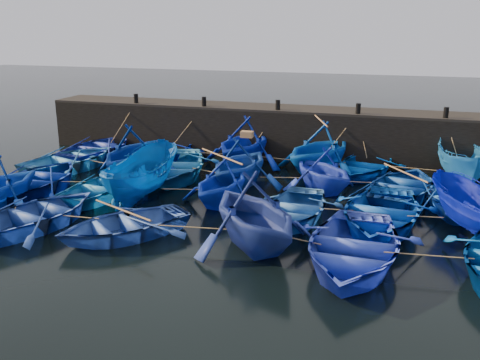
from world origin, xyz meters
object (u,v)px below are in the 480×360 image
(boat_0, at_px, (99,148))
(wooden_crate, at_px, (247,134))
(boat_8, at_px, (174,166))
(boat_13, at_px, (37,180))

(boat_0, height_order, wooden_crate, wooden_crate)
(boat_0, xyz_separation_m, boat_8, (5.41, -2.42, 0.05))
(boat_13, distance_m, wooden_crate, 8.98)
(boat_0, bearing_deg, boat_13, 101.93)
(boat_13, height_order, wooden_crate, wooden_crate)
(boat_0, bearing_deg, wooden_crate, 166.32)
(boat_13, bearing_deg, boat_0, -85.73)
(boat_8, distance_m, boat_13, 5.89)
(boat_8, distance_m, wooden_crate, 4.06)
(boat_13, xyz_separation_m, wooden_crate, (8.20, 3.18, 1.81))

